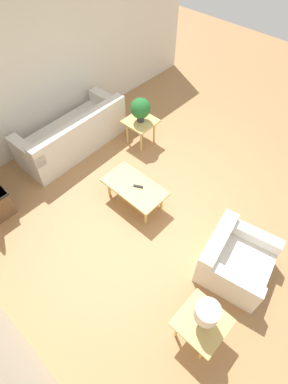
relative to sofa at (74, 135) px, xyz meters
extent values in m
plane|color=#A87A4C|center=(-2.37, -0.28, -0.31)|extent=(14.00, 14.00, 0.00)
cube|color=silver|center=(0.69, -0.28, 1.04)|extent=(0.12, 7.20, 2.70)
cube|color=silver|center=(0.05, 0.00, -0.08)|extent=(0.91, 2.18, 0.45)
cube|color=silver|center=(-0.28, -0.01, 0.32)|extent=(0.27, 2.16, 0.35)
cube|color=silver|center=(0.08, -0.98, 0.26)|extent=(0.85, 0.23, 0.23)
cube|color=silver|center=(0.02, 0.98, 0.26)|extent=(0.85, 0.23, 0.23)
cube|color=silver|center=(-3.76, 0.12, -0.12)|extent=(1.04, 1.08, 0.38)
cube|color=silver|center=(-3.42, 0.18, 0.21)|extent=(0.37, 0.96, 0.28)
cube|color=silver|center=(-3.83, 0.50, 0.16)|extent=(0.89, 0.32, 0.18)
cube|color=silver|center=(-3.68, -0.26, 0.16)|extent=(0.89, 0.32, 0.18)
cube|color=tan|center=(-1.83, 0.19, 0.09)|extent=(1.05, 0.58, 0.04)
cylinder|color=tan|center=(-2.26, 0.00, -0.12)|extent=(0.05, 0.05, 0.38)
cylinder|color=tan|center=(-1.40, 0.00, -0.12)|extent=(0.05, 0.05, 0.38)
cylinder|color=tan|center=(-2.26, 0.38, -0.12)|extent=(0.05, 0.05, 0.38)
cylinder|color=tan|center=(-1.40, 0.38, -0.12)|extent=(0.05, 0.05, 0.38)
cube|color=tan|center=(-0.84, -1.00, 0.21)|extent=(0.56, 0.56, 0.04)
cylinder|color=tan|center=(-1.03, -1.19, -0.06)|extent=(0.04, 0.04, 0.50)
cylinder|color=tan|center=(-0.65, -1.19, -0.06)|extent=(0.04, 0.04, 0.50)
cylinder|color=tan|center=(-1.03, -0.81, -0.06)|extent=(0.04, 0.04, 0.50)
cylinder|color=tan|center=(-0.65, -0.81, -0.06)|extent=(0.04, 0.04, 0.50)
cube|color=tan|center=(-3.89, 1.19, 0.21)|extent=(0.56, 0.56, 0.04)
cylinder|color=tan|center=(-4.08, 1.00, -0.06)|extent=(0.04, 0.04, 0.50)
cylinder|color=tan|center=(-3.70, 1.00, -0.06)|extent=(0.04, 0.04, 0.50)
cylinder|color=tan|center=(-4.08, 1.38, -0.06)|extent=(0.04, 0.04, 0.50)
cylinder|color=tan|center=(-3.70, 1.38, -0.06)|extent=(0.04, 0.04, 0.50)
cylinder|color=#333338|center=(-0.84, -1.00, 0.29)|extent=(0.14, 0.14, 0.12)
sphere|color=#236B2D|center=(-0.84, -1.00, 0.51)|extent=(0.38, 0.38, 0.38)
cylinder|color=#333333|center=(-3.89, 1.19, 0.34)|extent=(0.10, 0.10, 0.24)
cylinder|color=beige|center=(-3.89, 1.19, 0.56)|extent=(0.27, 0.27, 0.19)
cube|color=black|center=(-1.89, 0.16, 0.12)|extent=(0.16, 0.11, 0.02)
camera|label=1|loc=(-4.08, 2.38, 3.81)|focal=28.00mm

